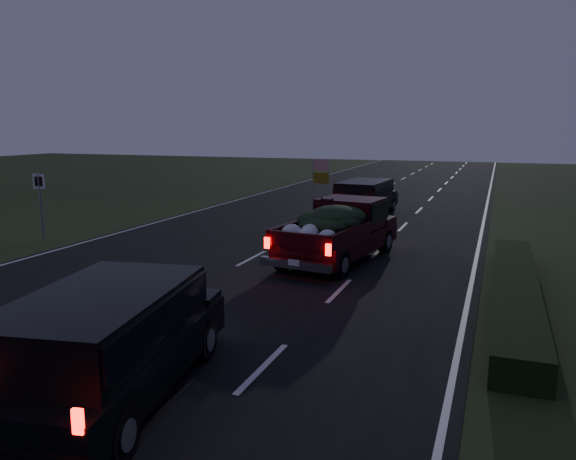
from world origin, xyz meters
The scene contains 7 objects.
ground centered at (0.00, 0.00, 0.00)m, with size 120.00×120.00×0.00m, color black.
road_asphalt centered at (0.00, 0.00, 0.01)m, with size 14.00×120.00×0.02m, color black.
hedge_row centered at (7.80, 3.00, 0.30)m, with size 1.00×10.00×0.60m, color black.
route_sign centered at (-8.50, 5.00, 1.66)m, with size 0.55×0.08×2.50m.
pickup_truck centered at (2.66, 5.79, 1.06)m, with size 2.80×5.65×2.84m.
lead_suv centered at (1.39, 14.97, 1.02)m, with size 2.28×4.84×1.35m.
rear_suv centered at (1.85, -4.41, 1.09)m, with size 2.92×5.28×1.44m.
Camera 1 is at (7.26, -10.97, 4.17)m, focal length 35.00 mm.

